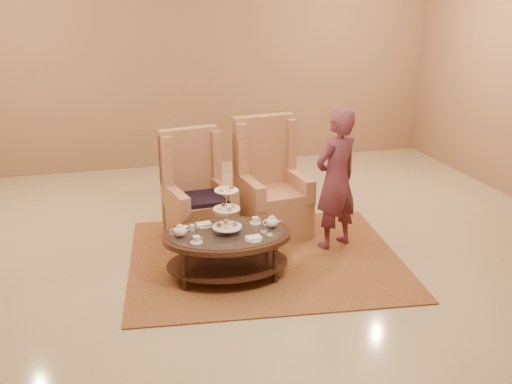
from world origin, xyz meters
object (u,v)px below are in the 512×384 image
object	(u,v)px
tea_table	(227,241)
armchair_right	(270,194)
armchair_left	(197,203)
person	(336,180)

from	to	relation	value
tea_table	armchair_right	distance (m)	1.27
armchair_left	armchair_right	world-z (taller)	armchair_right
armchair_right	person	bearing A→B (deg)	-55.63
armchair_right	tea_table	bearing A→B (deg)	-132.08
armchair_right	person	size ratio (longest dim) A/B	0.86
armchair_left	person	size ratio (longest dim) A/B	0.80
armchair_right	person	distance (m)	0.90
armchair_left	armchair_right	size ratio (longest dim) A/B	0.93
tea_table	armchair_right	world-z (taller)	armchair_right
tea_table	person	size ratio (longest dim) A/B	0.85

